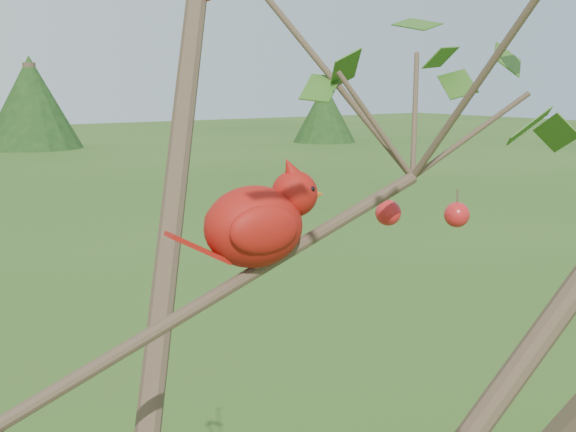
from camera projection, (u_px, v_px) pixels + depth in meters
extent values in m
sphere|color=red|center=(388.00, 213.00, 1.23)|extent=(0.04, 0.04, 0.04)
sphere|color=red|center=(457.00, 215.00, 1.25)|extent=(0.04, 0.04, 0.04)
ellipsoid|color=#A7120E|center=(254.00, 227.00, 1.03)|extent=(0.15, 0.12, 0.11)
sphere|color=#A7120E|center=(294.00, 194.00, 1.05)|extent=(0.07, 0.07, 0.06)
cone|color=#A7120E|center=(291.00, 171.00, 1.05)|extent=(0.05, 0.04, 0.05)
cone|color=#D85914|center=(315.00, 194.00, 1.07)|extent=(0.03, 0.03, 0.02)
ellipsoid|color=black|center=(308.00, 196.00, 1.06)|extent=(0.02, 0.03, 0.03)
cube|color=#A7120E|center=(198.00, 248.00, 1.00)|extent=(0.08, 0.04, 0.05)
ellipsoid|color=#A7120E|center=(237.00, 220.00, 1.07)|extent=(0.10, 0.04, 0.06)
ellipsoid|color=#A7120E|center=(264.00, 230.00, 1.00)|extent=(0.10, 0.04, 0.06)
cylinder|color=#423323|center=(31.00, 106.00, 27.11)|extent=(0.43, 0.43, 2.88)
cone|color=black|center=(31.00, 102.00, 27.09)|extent=(3.36, 3.36, 3.12)
cylinder|color=#423323|center=(324.00, 115.00, 29.94)|extent=(0.30, 0.30, 2.02)
cone|color=black|center=(324.00, 113.00, 29.92)|extent=(2.36, 2.36, 2.19)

